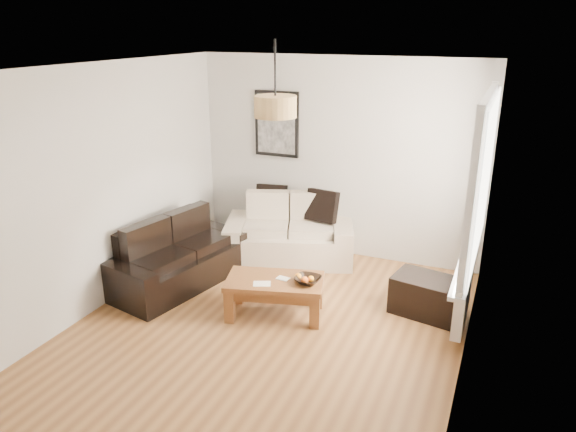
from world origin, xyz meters
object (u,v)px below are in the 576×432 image
at_px(coffee_table, 275,297).
at_px(loveseat_cream, 289,230).
at_px(ottoman, 428,296).
at_px(sofa_leather, 178,254).

bearing_deg(coffee_table, loveseat_cream, 106.97).
bearing_deg(ottoman, coffee_table, -156.16).
relative_size(loveseat_cream, ottoman, 2.27).
height_order(loveseat_cream, ottoman, loveseat_cream).
distance_m(loveseat_cream, ottoman, 2.09).
bearing_deg(coffee_table, ottoman, 23.84).
relative_size(sofa_leather, ottoman, 2.39).
height_order(coffee_table, ottoman, coffee_table).
height_order(sofa_leather, coffee_table, sofa_leather).
bearing_deg(sofa_leather, ottoman, -69.51).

